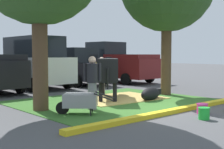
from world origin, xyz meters
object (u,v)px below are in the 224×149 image
(wheelbarrow, at_px, (80,101))
(pickup_truck_maroon, at_px, (115,63))
(cow_holstein, at_px, (108,70))
(bucket_pink, at_px, (202,108))
(bucket_green, at_px, (204,113))
(calf_lying, at_px, (151,94))
(person_handler, at_px, (102,75))
(suv_dark_grey, at_px, (34,62))
(sedan_silver, at_px, (74,67))
(person_visitor_near, at_px, (92,81))

(wheelbarrow, height_order, pickup_truck_maroon, pickup_truck_maroon)
(cow_holstein, height_order, bucket_pink, cow_holstein)
(bucket_green, bearing_deg, pickup_truck_maroon, 59.56)
(calf_lying, distance_m, bucket_pink, 2.72)
(wheelbarrow, bearing_deg, person_handler, 41.41)
(bucket_pink, xyz_separation_m, suv_dark_grey, (-0.35, 9.22, 1.12))
(person_handler, xyz_separation_m, suv_dark_grey, (-0.68, 4.43, 0.44))
(sedan_silver, bearing_deg, pickup_truck_maroon, -6.55)
(calf_lying, height_order, bucket_green, calf_lying)
(bucket_pink, relative_size, suv_dark_grey, 0.07)
(wheelbarrow, distance_m, bucket_pink, 3.43)
(calf_lying, bearing_deg, person_visitor_near, -177.78)
(wheelbarrow, relative_size, bucket_pink, 4.20)
(calf_lying, relative_size, sedan_silver, 0.30)
(bucket_pink, bearing_deg, cow_holstein, 90.85)
(suv_dark_grey, bearing_deg, bucket_pink, -87.83)
(wheelbarrow, xyz_separation_m, bucket_pink, (2.64, -2.17, -0.23))
(cow_holstein, height_order, wheelbarrow, cow_holstein)
(bucket_green, xyz_separation_m, suv_dark_grey, (0.28, 9.67, 1.11))
(cow_holstein, distance_m, pickup_truck_maroon, 7.20)
(cow_holstein, relative_size, bucket_green, 8.29)
(person_visitor_near, bearing_deg, sedan_silver, 59.17)
(person_handler, xyz_separation_m, sedan_silver, (1.85, 4.62, 0.15))
(suv_dark_grey, height_order, sedan_silver, suv_dark_grey)
(calf_lying, relative_size, pickup_truck_maroon, 0.24)
(cow_holstein, xyz_separation_m, person_handler, (0.39, 0.85, -0.26))
(person_handler, distance_m, suv_dark_grey, 4.50)
(person_visitor_near, relative_size, sedan_silver, 0.36)
(person_visitor_near, distance_m, bucket_pink, 3.24)
(person_visitor_near, bearing_deg, cow_holstein, 37.68)
(bucket_green, relative_size, suv_dark_grey, 0.07)
(person_handler, bearing_deg, bucket_pink, -94.00)
(bucket_green, bearing_deg, person_visitor_near, 114.17)
(calf_lying, distance_m, bucket_green, 3.36)
(person_handler, relative_size, bucket_green, 4.99)
(person_handler, bearing_deg, pickup_truck_maroon, 42.81)
(person_visitor_near, distance_m, bucket_green, 3.29)
(calf_lying, relative_size, wheelbarrow, 0.98)
(calf_lying, distance_m, pickup_truck_maroon, 7.78)
(suv_dark_grey, height_order, pickup_truck_maroon, suv_dark_grey)
(person_visitor_near, bearing_deg, person_handler, 45.28)
(person_handler, height_order, person_visitor_near, person_visitor_near)
(person_handler, distance_m, sedan_silver, 4.98)
(bucket_pink, bearing_deg, bucket_green, -144.81)
(sedan_silver, height_order, pickup_truck_maroon, pickup_truck_maroon)
(bucket_green, relative_size, sedan_silver, 0.07)
(person_handler, height_order, wheelbarrow, person_handler)
(cow_holstein, distance_m, suv_dark_grey, 5.28)
(cow_holstein, bearing_deg, suv_dark_grey, 93.16)
(pickup_truck_maroon, bearing_deg, bucket_pink, -118.69)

